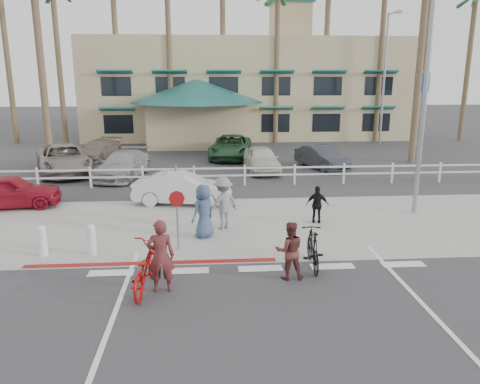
{
  "coord_description": "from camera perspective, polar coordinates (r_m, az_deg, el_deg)",
  "views": [
    {
      "loc": [
        -1.42,
        -11.16,
        5.14
      ],
      "look_at": [
        -0.36,
        3.28,
        1.5
      ],
      "focal_mm": 35.0,
      "sensor_mm": 36.0,
      "label": 1
    }
  ],
  "objects": [
    {
      "name": "building",
      "position": [
        42.3,
        0.45,
        14.79
      ],
      "size": [
        28.0,
        16.0,
        11.3
      ],
      "primitive_type": null,
      "color": "tan",
      "rests_on": "ground"
    },
    {
      "name": "palm_10",
      "position": [
        27.54,
        -23.16,
        14.81
      ],
      "size": [
        4.0,
        4.0,
        12.0
      ],
      "primitive_type": null,
      "color": "#1B4820",
      "rests_on": "ground"
    },
    {
      "name": "rider_red",
      "position": [
        11.48,
        -9.64,
        -7.71
      ],
      "size": [
        0.69,
        0.48,
        1.83
      ],
      "primitive_type": "imported",
      "rotation": [
        0.0,
        0.0,
        3.21
      ],
      "color": "#5B2424",
      "rests_on": "ground"
    },
    {
      "name": "car_red_compact",
      "position": [
        20.62,
        -26.37,
        0.09
      ],
      "size": [
        4.1,
        2.12,
        1.34
      ],
      "primitive_type": "imported",
      "rotation": [
        0.0,
        0.0,
        1.71
      ],
      "color": "maroon",
      "rests_on": "ground"
    },
    {
      "name": "lot_car_1",
      "position": [
        24.67,
        -14.03,
        3.24
      ],
      "size": [
        2.64,
        4.87,
        1.34
      ],
      "primitive_type": "imported",
      "rotation": [
        0.0,
        0.0,
        -0.17
      ],
      "color": "#9D9D9D",
      "rests_on": "ground"
    },
    {
      "name": "sidewalk_plaza",
      "position": [
        16.54,
        0.93,
        -3.98
      ],
      "size": [
        22.0,
        7.0,
        0.01
      ],
      "primitive_type": "cube",
      "color": "gray",
      "rests_on": "ground"
    },
    {
      "name": "palm_5",
      "position": [
        36.59,
        4.5,
        16.19
      ],
      "size": [
        4.0,
        4.0,
        13.0
      ],
      "primitive_type": null,
      "color": "#1B4820",
      "rests_on": "ground"
    },
    {
      "name": "palm_3",
      "position": [
        36.3,
        -8.64,
        16.89
      ],
      "size": [
        4.0,
        4.0,
        14.0
      ],
      "primitive_type": null,
      "color": "#1B4820",
      "rests_on": "ground"
    },
    {
      "name": "pedestrian_child",
      "position": [
        16.75,
        9.41,
        -1.55
      ],
      "size": [
        0.85,
        0.52,
        1.35
      ],
      "primitive_type": "imported",
      "rotation": [
        0.0,
        0.0,
        2.89
      ],
      "color": "black",
      "rests_on": "ground"
    },
    {
      "name": "palm_2",
      "position": [
        37.85,
        -14.94,
        17.99
      ],
      "size": [
        4.0,
        4.0,
        16.0
      ],
      "primitive_type": null,
      "color": "#1B4820",
      "rests_on": "ground"
    },
    {
      "name": "streetlight_0",
      "position": [
        18.46,
        21.64,
        11.15
      ],
      "size": [
        0.6,
        2.0,
        9.0
      ],
      "primitive_type": null,
      "color": "gray",
      "rests_on": "ground"
    },
    {
      "name": "pedestrian_a",
      "position": [
        15.89,
        -2.09,
        -1.37
      ],
      "size": [
        1.34,
        1.21,
        1.8
      ],
      "primitive_type": "imported",
      "rotation": [
        0.0,
        0.0,
        3.74
      ],
      "color": "gray",
      "rests_on": "ground"
    },
    {
      "name": "palm_0",
      "position": [
        39.99,
        -26.69,
        16.05
      ],
      "size": [
        4.0,
        4.0,
        15.0
      ],
      "primitive_type": null,
      "color": "#1B4820",
      "rests_on": "ground"
    },
    {
      "name": "bike_red",
      "position": [
        11.78,
        -11.52,
        -9.01
      ],
      "size": [
        0.99,
        2.25,
        1.14
      ],
      "primitive_type": "imported",
      "rotation": [
        0.0,
        0.0,
        3.03
      ],
      "color": "#9B0B08",
      "rests_on": "ground"
    },
    {
      "name": "palm_8",
      "position": [
        41.11,
        21.82,
        16.43
      ],
      "size": [
        4.0,
        4.0,
        15.0
      ],
      "primitive_type": null,
      "color": "#1B4820",
      "rests_on": "ground"
    },
    {
      "name": "palm_1",
      "position": [
        37.7,
        -21.28,
        15.25
      ],
      "size": [
        4.0,
        4.0,
        13.0
      ],
      "primitive_type": null,
      "color": "#1B4820",
      "rests_on": "ground"
    },
    {
      "name": "palm_6",
      "position": [
        38.48,
        10.56,
        18.89
      ],
      "size": [
        4.0,
        4.0,
        17.0
      ],
      "primitive_type": null,
      "color": "#1B4820",
      "rests_on": "ground"
    },
    {
      "name": "cross_street",
      "position": [
        20.37,
        -0.07,
        -0.5
      ],
      "size": [
        40.0,
        5.0,
        0.01
      ],
      "primitive_type": "cube",
      "color": "#333335",
      "rests_on": "ground"
    },
    {
      "name": "lot_car_4",
      "position": [
        30.47,
        -16.86,
        4.94
      ],
      "size": [
        2.66,
        4.45,
        1.21
      ],
      "primitive_type": "imported",
      "rotation": [
        0.0,
        0.0,
        -0.25
      ],
      "color": "#74685D",
      "rests_on": "ground"
    },
    {
      "name": "pedestrian_b",
      "position": [
        15.09,
        -4.45,
        -2.35
      ],
      "size": [
        1.01,
        0.99,
        1.75
      ],
      "primitive_type": "imported",
      "rotation": [
        0.0,
        0.0,
        3.89
      ],
      "color": "#37486A",
      "rests_on": "ground"
    },
    {
      "name": "palm_9",
      "position": [
        41.55,
        26.15,
        14.6
      ],
      "size": [
        4.0,
        4.0,
        13.0
      ],
      "primitive_type": null,
      "color": "#1B4820",
      "rests_on": "ground"
    },
    {
      "name": "palm_11",
      "position": [
        29.92,
        21.28,
        16.76
      ],
      "size": [
        4.0,
        4.0,
        14.0
      ],
      "primitive_type": null,
      "color": "#1B4820",
      "rests_on": "ground"
    },
    {
      "name": "palm_4",
      "position": [
        37.26,
        -2.11,
        17.72
      ],
      "size": [
        4.0,
        4.0,
        15.0
      ],
      "primitive_type": null,
      "color": "#1B4820",
      "rests_on": "ground"
    },
    {
      "name": "car_white_sedan",
      "position": [
        19.16,
        -7.05,
        0.44
      ],
      "size": [
        4.1,
        1.98,
        1.3
      ],
      "primitive_type": "imported",
      "rotation": [
        0.0,
        0.0,
        1.41
      ],
      "color": "silver",
      "rests_on": "ground"
    },
    {
      "name": "info_sign",
      "position": [
        36.64,
        21.0,
        9.52
      ],
      "size": [
        1.2,
        0.16,
        5.6
      ],
      "primitive_type": null,
      "color": "navy",
      "rests_on": "ground"
    },
    {
      "name": "lot_car_3",
      "position": [
        26.67,
        9.94,
        4.17
      ],
      "size": [
        2.58,
        4.1,
        1.28
      ],
      "primitive_type": "imported",
      "rotation": [
        0.0,
        0.0,
        0.34
      ],
      "color": "#2C2E35",
      "rests_on": "ground"
    },
    {
      "name": "palm_7",
      "position": [
        38.61,
        16.84,
        16.29
      ],
      "size": [
        4.0,
        4.0,
        14.0
      ],
      "primitive_type": null,
      "color": "#1B4820",
      "rests_on": "ground"
    },
    {
      "name": "ground",
      "position": [
        12.37,
        2.82,
        -10.47
      ],
      "size": [
        140.0,
        140.0,
        0.0
      ],
      "primitive_type": "plane",
      "color": "#333335"
    },
    {
      "name": "parking_lot",
      "position": [
        29.64,
        -1.39,
        4.12
      ],
      "size": [
        50.0,
        16.0,
        0.01
      ],
      "primitive_type": "cube",
      "color": "#333335",
      "rests_on": "ground"
    },
    {
      "name": "curb_red",
      "position": [
        13.47,
        -10.74,
        -8.53
      ],
      "size": [
        7.0,
        0.25,
        0.02
      ],
      "primitive_type": "cube",
      "color": "maroon",
      "rests_on": "ground"
    },
    {
      "name": "rail_fence",
      "position": [
        22.23,
        0.85,
        2.06
      ],
      "size": [
        29.4,
        0.16,
        1.0
      ],
      "primitive_type": null,
      "color": "silver",
      "rests_on": "ground"
    },
    {
      "name": "lot_car_5",
      "position": [
        29.64,
        -1.13,
        5.52
      ],
      "size": [
        3.12,
        5.47,
        1.44
      ],
      "primitive_type": "imported",
      "rotation": [
        0.0,
        0.0,
        -0.15
      ],
      "color": "#234D2C",
      "rests_on": "ground"
    },
    {
      "name": "bollard_1",
      "position": [
        14.76,
        -22.97,
        -5.48
      ],
      "size": [
        0.26,
        0.26,
        0.95
      ],
      "primitive_type": null,
      "color": "silver",
      "rests_on": "ground"
    },
    {
      "name": "bollard_0",
      "position": [
        14.36,
        -17.65,
        -5.53
      ],
      "size": [
        0.26,
        0.26,
        0.95
      ],
      "primitive_type": null,
      "color": "silver",
      "rests_on": "ground"
    },
    {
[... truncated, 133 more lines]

